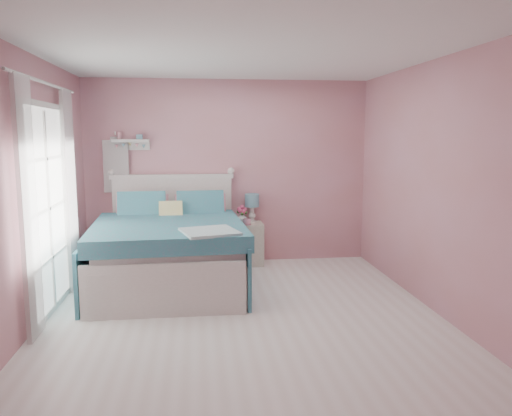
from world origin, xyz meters
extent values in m
plane|color=silver|center=(0.00, 0.00, 0.00)|extent=(4.50, 4.50, 0.00)
plane|color=#BC7779|center=(0.00, 2.25, 1.30)|extent=(4.00, 0.00, 4.00)
plane|color=#BC7779|center=(0.00, -2.25, 1.30)|extent=(4.00, 0.00, 4.00)
plane|color=#BC7779|center=(-2.00, 0.00, 1.30)|extent=(0.00, 4.50, 4.50)
plane|color=#BC7779|center=(2.00, 0.00, 1.30)|extent=(0.00, 4.50, 4.50)
plane|color=white|center=(0.00, 0.00, 2.60)|extent=(4.50, 4.50, 0.00)
cube|color=silver|center=(-0.79, 1.11, 0.23)|extent=(1.73, 2.22, 0.47)
cube|color=silver|center=(-0.79, 1.11, 0.55)|extent=(1.66, 2.15, 0.16)
cube|color=silver|center=(-0.79, 2.19, 0.61)|extent=(1.65, 0.07, 1.22)
cube|color=silver|center=(-0.79, 2.19, 1.25)|extent=(1.71, 0.09, 0.06)
cube|color=silver|center=(-0.79, 0.05, 0.28)|extent=(1.65, 0.06, 0.56)
cube|color=teal|center=(-0.79, 0.96, 0.72)|extent=(1.83, 1.96, 0.18)
cube|color=pink|center=(-1.17, 1.87, 0.83)|extent=(0.69, 0.31, 0.43)
cube|color=pink|center=(-0.41, 1.87, 0.83)|extent=(0.69, 0.31, 0.43)
cube|color=#CCBC59|center=(-0.79, 1.59, 0.83)|extent=(0.31, 0.23, 0.31)
cube|color=beige|center=(0.26, 2.03, 0.30)|extent=(0.41, 0.39, 0.60)
cube|color=silver|center=(0.26, 1.85, 0.47)|extent=(0.35, 0.02, 0.16)
sphere|color=white|center=(0.26, 1.82, 0.47)|extent=(0.03, 0.03, 0.03)
cylinder|color=white|center=(0.33, 2.12, 0.61)|extent=(0.13, 0.13, 0.02)
cylinder|color=white|center=(0.33, 2.12, 0.72)|extent=(0.06, 0.06, 0.22)
cylinder|color=#6FA6BA|center=(0.33, 2.12, 0.91)|extent=(0.20, 0.20, 0.18)
imported|color=silver|center=(0.18, 2.04, 0.67)|extent=(0.18, 0.18, 0.15)
imported|color=pink|center=(0.23, 1.88, 0.64)|extent=(0.12, 0.12, 0.09)
sphere|color=#E24D80|center=(0.18, 2.04, 0.82)|extent=(0.06, 0.06, 0.06)
sphere|color=#E24D80|center=(0.22, 2.06, 0.78)|extent=(0.06, 0.06, 0.06)
sphere|color=#E24D80|center=(0.14, 2.05, 0.79)|extent=(0.06, 0.06, 0.06)
sphere|color=#E24D80|center=(0.20, 2.01, 0.76)|extent=(0.06, 0.06, 0.06)
sphere|color=#E24D80|center=(0.15, 2.02, 0.77)|extent=(0.06, 0.06, 0.06)
cube|color=silver|center=(-1.34, 2.17, 1.75)|extent=(0.50, 0.14, 0.04)
cube|color=silver|center=(-1.34, 2.23, 1.68)|extent=(0.50, 0.03, 0.12)
cylinder|color=#D18C99|center=(-1.49, 2.17, 1.82)|extent=(0.06, 0.06, 0.10)
cube|color=#6FA6BA|center=(-1.22, 2.17, 1.80)|extent=(0.08, 0.06, 0.07)
cube|color=white|center=(-1.55, 2.18, 1.40)|extent=(0.34, 0.03, 0.72)
cube|color=silver|center=(-1.97, 0.40, 2.13)|extent=(0.04, 1.32, 0.06)
cube|color=silver|center=(-1.97, 0.40, 0.03)|extent=(0.04, 1.32, 0.06)
cube|color=silver|center=(-1.97, -0.23, 1.05)|extent=(0.04, 0.06, 2.10)
cube|color=silver|center=(-1.97, 1.03, 1.05)|extent=(0.04, 0.06, 2.10)
cube|color=white|center=(-1.97, 0.40, 1.08)|extent=(0.02, 1.20, 2.04)
cube|color=white|center=(-1.92, -0.34, 1.18)|extent=(0.04, 0.40, 2.32)
cube|color=white|center=(-1.92, 1.14, 1.18)|extent=(0.04, 0.40, 2.32)
camera|label=1|loc=(-0.45, -4.87, 1.83)|focal=35.00mm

